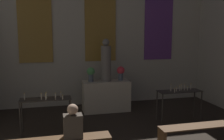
{
  "coord_description": "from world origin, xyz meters",
  "views": [
    {
      "loc": [
        -1.62,
        2.83,
        2.45
      ],
      "look_at": [
        0.0,
        9.54,
        1.43
      ],
      "focal_mm": 40.0,
      "sensor_mm": 36.0,
      "label": 1
    }
  ],
  "objects_px": {
    "candle_rack_right": "(179,95)",
    "person_seated": "(73,123)",
    "altar": "(106,96)",
    "statue": "(106,62)",
    "flower_vase_left": "(91,73)",
    "pew_back_right": "(203,130)",
    "candle_rack_left": "(46,104)",
    "flower_vase_right": "(121,72)"
  },
  "relations": [
    {
      "from": "pew_back_right",
      "to": "candle_rack_right",
      "type": "bearing_deg",
      "value": 80.39
    },
    {
      "from": "flower_vase_right",
      "to": "candle_rack_right",
      "type": "relative_size",
      "value": 0.36
    },
    {
      "from": "statue",
      "to": "candle_rack_left",
      "type": "bearing_deg",
      "value": -143.37
    },
    {
      "from": "flower_vase_right",
      "to": "altar",
      "type": "bearing_deg",
      "value": 180.0
    },
    {
      "from": "pew_back_right",
      "to": "flower_vase_left",
      "type": "bearing_deg",
      "value": 124.9
    },
    {
      "from": "candle_rack_right",
      "to": "person_seated",
      "type": "relative_size",
      "value": 1.86
    },
    {
      "from": "altar",
      "to": "candle_rack_left",
      "type": "height_order",
      "value": "candle_rack_left"
    },
    {
      "from": "candle_rack_left",
      "to": "person_seated",
      "type": "relative_size",
      "value": 1.86
    },
    {
      "from": "statue",
      "to": "flower_vase_left",
      "type": "xyz_separation_m",
      "value": [
        -0.48,
        0.0,
        -0.34
      ]
    },
    {
      "from": "altar",
      "to": "statue",
      "type": "relative_size",
      "value": 1.12
    },
    {
      "from": "flower_vase_right",
      "to": "person_seated",
      "type": "xyz_separation_m",
      "value": [
        -1.75,
        -2.9,
        -0.48
      ]
    },
    {
      "from": "flower_vase_left",
      "to": "candle_rack_left",
      "type": "bearing_deg",
      "value": -134.71
    },
    {
      "from": "pew_back_right",
      "to": "candle_rack_left",
      "type": "bearing_deg",
      "value": 155.11
    },
    {
      "from": "statue",
      "to": "pew_back_right",
      "type": "relative_size",
      "value": 0.66
    },
    {
      "from": "candle_rack_left",
      "to": "altar",
      "type": "bearing_deg",
      "value": 36.63
    },
    {
      "from": "altar",
      "to": "pew_back_right",
      "type": "relative_size",
      "value": 0.74
    },
    {
      "from": "candle_rack_left",
      "to": "pew_back_right",
      "type": "distance_m",
      "value": 3.72
    },
    {
      "from": "statue",
      "to": "candle_rack_right",
      "type": "bearing_deg",
      "value": -36.55
    },
    {
      "from": "flower_vase_left",
      "to": "flower_vase_right",
      "type": "relative_size",
      "value": 1.0
    },
    {
      "from": "statue",
      "to": "pew_back_right",
      "type": "xyz_separation_m",
      "value": [
        1.55,
        -2.9,
        -1.24
      ]
    },
    {
      "from": "flower_vase_right",
      "to": "person_seated",
      "type": "distance_m",
      "value": 3.43
    },
    {
      "from": "flower_vase_left",
      "to": "person_seated",
      "type": "distance_m",
      "value": 3.05
    },
    {
      "from": "statue",
      "to": "person_seated",
      "type": "height_order",
      "value": "statue"
    },
    {
      "from": "statue",
      "to": "candle_rack_right",
      "type": "xyz_separation_m",
      "value": [
        1.81,
        -1.34,
        -0.85
      ]
    },
    {
      "from": "flower_vase_right",
      "to": "candle_rack_right",
      "type": "bearing_deg",
      "value": -45.18
    },
    {
      "from": "candle_rack_right",
      "to": "statue",
      "type": "bearing_deg",
      "value": 143.45
    },
    {
      "from": "altar",
      "to": "flower_vase_left",
      "type": "relative_size",
      "value": 3.31
    },
    {
      "from": "flower_vase_left",
      "to": "person_seated",
      "type": "height_order",
      "value": "flower_vase_left"
    },
    {
      "from": "flower_vase_left",
      "to": "candle_rack_right",
      "type": "height_order",
      "value": "flower_vase_left"
    },
    {
      "from": "altar",
      "to": "statue",
      "type": "distance_m",
      "value": 1.09
    },
    {
      "from": "person_seated",
      "to": "candle_rack_right",
      "type": "bearing_deg",
      "value": 26.81
    },
    {
      "from": "flower_vase_left",
      "to": "pew_back_right",
      "type": "distance_m",
      "value": 3.65
    },
    {
      "from": "altar",
      "to": "flower_vase_right",
      "type": "height_order",
      "value": "flower_vase_right"
    },
    {
      "from": "altar",
      "to": "person_seated",
      "type": "relative_size",
      "value": 2.21
    },
    {
      "from": "flower_vase_right",
      "to": "statue",
      "type": "bearing_deg",
      "value": 180.0
    },
    {
      "from": "statue",
      "to": "candle_rack_left",
      "type": "xyz_separation_m",
      "value": [
        -1.81,
        -1.35,
        -0.85
      ]
    },
    {
      "from": "altar",
      "to": "candle_rack_left",
      "type": "distance_m",
      "value": 2.27
    },
    {
      "from": "candle_rack_right",
      "to": "flower_vase_left",
      "type": "bearing_deg",
      "value": 149.6
    },
    {
      "from": "flower_vase_left",
      "to": "person_seated",
      "type": "relative_size",
      "value": 0.67
    },
    {
      "from": "candle_rack_right",
      "to": "pew_back_right",
      "type": "bearing_deg",
      "value": -99.61
    },
    {
      "from": "altar",
      "to": "candle_rack_left",
      "type": "relative_size",
      "value": 1.19
    },
    {
      "from": "flower_vase_right",
      "to": "flower_vase_left",
      "type": "bearing_deg",
      "value": 180.0
    }
  ]
}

